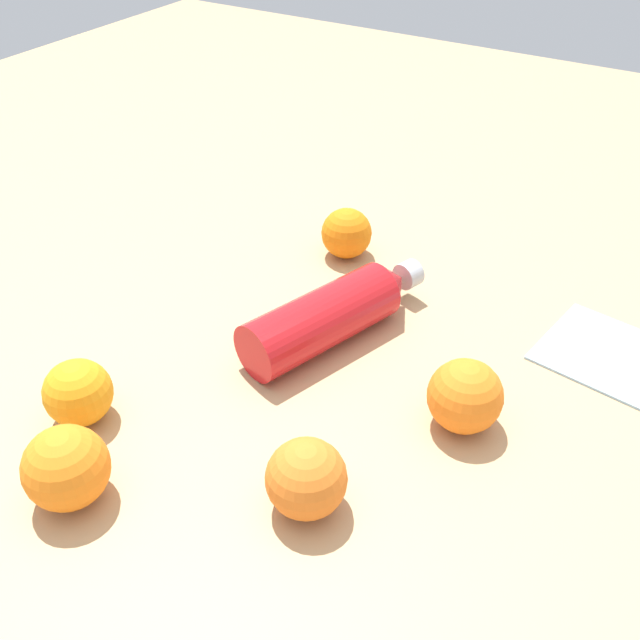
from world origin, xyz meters
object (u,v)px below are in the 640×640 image
water_bottle (334,313)px  orange_1 (347,233)px  folded_napkin (613,355)px  orange_2 (78,393)px  orange_3 (466,395)px  orange_0 (306,479)px  orange_4 (66,468)px

water_bottle → orange_1: size_ratio=3.72×
folded_napkin → orange_2: bearing=-139.1°
orange_2 → folded_napkin: size_ratio=0.46×
orange_3 → orange_0: bearing=-114.7°
folded_napkin → water_bottle: bearing=-155.7°
orange_4 → orange_2: bearing=131.0°
orange_1 → folded_napkin: (0.36, -0.03, -0.03)m
orange_3 → orange_4: (-0.26, -0.27, 0.00)m
folded_napkin → orange_1: bearing=174.7°
orange_1 → orange_3: orange_3 is taller
orange_3 → orange_2: bearing=-149.8°
water_bottle → orange_2: (-0.15, -0.25, 0.00)m
orange_0 → orange_4: orange_4 is taller
orange_1 → orange_2: bearing=-100.0°
water_bottle → orange_4: bearing=-176.1°
orange_2 → orange_3: orange_3 is taller
water_bottle → orange_4: 0.33m
orange_1 → orange_2: orange_2 is taller
orange_4 → orange_1: bearing=89.4°
orange_2 → water_bottle: bearing=59.1°
water_bottle → orange_0: bearing=-137.3°
orange_0 → orange_2: (-0.25, -0.02, -0.00)m
orange_1 → folded_napkin: bearing=-5.3°
orange_1 → folded_napkin: orange_1 is taller
orange_1 → orange_4: size_ratio=0.88×
water_bottle → orange_1: 0.18m
orange_0 → orange_4: (-0.18, -0.10, 0.00)m
orange_2 → orange_3: (0.33, 0.19, 0.00)m
orange_4 → folded_napkin: orange_4 is taller
water_bottle → orange_1: bearing=43.1°
orange_2 → orange_4: orange_4 is taller
orange_3 → orange_4: 0.37m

